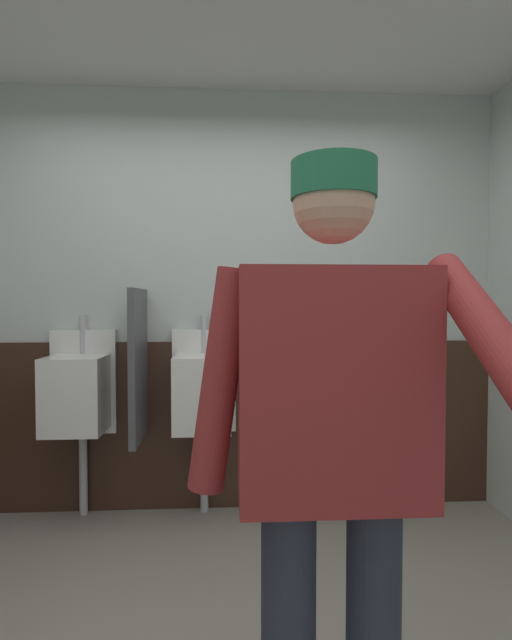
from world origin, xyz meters
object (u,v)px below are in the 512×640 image
(urinal_right, at_px, (325,390))
(person, at_px, (333,437))
(urinal_middle, at_px, (203,392))
(soap_dispenser, at_px, (225,314))
(urinal_left, at_px, (78,393))

(urinal_right, relative_size, person, 0.75)
(urinal_middle, relative_size, urinal_right, 1.00)
(urinal_right, bearing_deg, soap_dispenser, 169.06)
(urinal_middle, xyz_separation_m, urinal_right, (0.75, 0.00, 0.00))
(urinal_middle, bearing_deg, urinal_left, 180.00)
(urinal_right, distance_m, soap_dispenser, 0.79)
(soap_dispenser, bearing_deg, urinal_right, -10.94)
(urinal_middle, distance_m, urinal_right, 0.75)
(urinal_middle, relative_size, soap_dispenser, 6.89)
(urinal_left, relative_size, urinal_middle, 1.00)
(urinal_left, bearing_deg, soap_dispenser, 7.71)
(urinal_left, height_order, soap_dispenser, soap_dispenser)
(urinal_right, xyz_separation_m, soap_dispenser, (-0.62, 0.12, 0.47))
(soap_dispenser, bearing_deg, urinal_middle, -137.83)
(urinal_middle, bearing_deg, urinal_right, 0.00)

